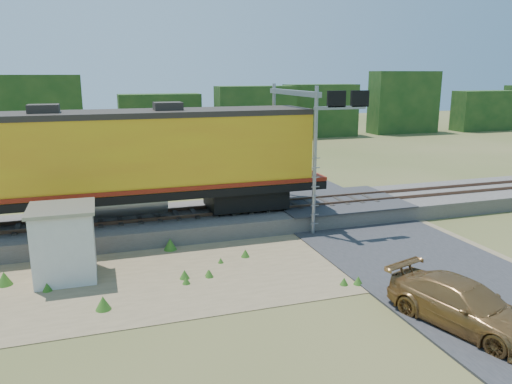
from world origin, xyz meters
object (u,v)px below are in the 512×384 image
object	(u,v)px
shed	(64,243)
car	(464,305)
locomotive	(92,161)
signal_gantry	(304,121)

from	to	relation	value
shed	car	size ratio (longest dim) A/B	0.57
locomotive	signal_gantry	world-z (taller)	signal_gantry
locomotive	shed	size ratio (longest dim) A/B	7.67
locomotive	car	size ratio (longest dim) A/B	4.40
signal_gantry	car	world-z (taller)	signal_gantry
locomotive	shed	bearing A→B (deg)	-104.37
shed	signal_gantry	world-z (taller)	signal_gantry
locomotive	shed	xyz separation A→B (m)	(-1.20, -4.68, -2.29)
locomotive	car	world-z (taller)	locomotive
locomotive	car	bearing A→B (deg)	-49.78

